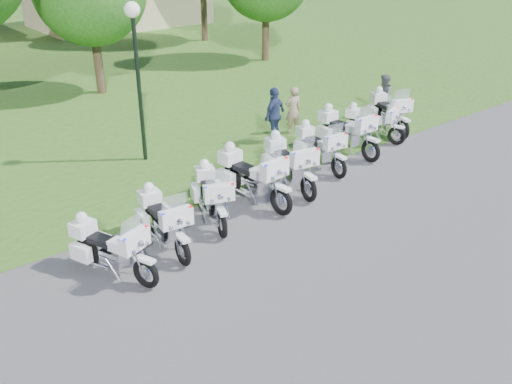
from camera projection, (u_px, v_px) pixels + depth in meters
ground at (286, 251)px, 12.52m from camera, size 100.00×100.00×0.00m
motorcycle_0 at (109, 247)px, 11.44m from camera, size 1.22×2.13×1.50m
motorcycle_1 at (163, 219)px, 12.47m from camera, size 0.90×2.28×1.53m
motorcycle_2 at (212, 194)px, 13.62m from camera, size 1.27×2.18×1.54m
motorcycle_3 at (251, 175)px, 14.45m from camera, size 0.97×2.56×1.72m
motorcycle_4 at (289, 162)px, 15.28m from camera, size 1.12×2.45×1.66m
motorcycle_5 at (319, 146)px, 16.53m from camera, size 0.93×2.27×1.53m
motorcycle_6 at (346, 130)px, 17.58m from camera, size 0.83×2.51×1.69m
motorcycle_7 at (371, 122)px, 18.63m from camera, size 1.15×2.04×1.43m
motorcycle_8 at (389, 111)px, 19.51m from camera, size 1.32×2.30×1.62m
lamp_post at (135, 45)px, 15.85m from camera, size 0.44×0.44×4.60m
bystander_a at (293, 110)px, 19.15m from camera, size 0.66×0.51×1.59m
bystander_b at (383, 96)px, 20.67m from camera, size 0.98×0.93×1.60m
bystander_c at (275, 115)px, 18.30m from camera, size 1.15×0.76×1.82m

